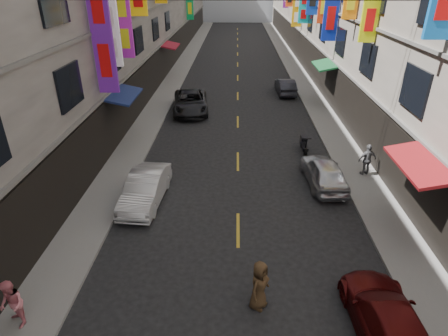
# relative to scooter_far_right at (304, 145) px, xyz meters

# --- Properties ---
(sidewalk_left) EXTENTS (2.00, 90.00, 0.12)m
(sidewalk_left) POSITION_rel_scooter_far_right_xyz_m (-9.67, 16.69, -0.38)
(sidewalk_left) COLOR slate
(sidewalk_left) RESTS_ON ground
(sidewalk_right) EXTENTS (2.00, 90.00, 0.12)m
(sidewalk_right) POSITION_rel_scooter_far_right_xyz_m (2.33, 16.69, -0.38)
(sidewalk_right) COLOR slate
(sidewalk_right) RESTS_ON ground
(street_awnings) EXTENTS (13.99, 35.20, 0.41)m
(street_awnings) POSITION_rel_scooter_far_right_xyz_m (-4.93, 0.69, 2.56)
(street_awnings) COLOR #124415
(street_awnings) RESTS_ON ground
(lane_markings) EXTENTS (0.12, 80.20, 0.01)m
(lane_markings) POSITION_rel_scooter_far_right_xyz_m (-3.67, 13.69, -0.44)
(lane_markings) COLOR gold
(lane_markings) RESTS_ON ground
(scooter_far_right) EXTENTS (0.50, 1.80, 1.14)m
(scooter_far_right) POSITION_rel_scooter_far_right_xyz_m (0.00, 0.00, 0.00)
(scooter_far_right) COLOR black
(scooter_far_right) RESTS_ON ground
(car_left_mid) EXTENTS (1.67, 4.12, 1.33)m
(car_left_mid) POSITION_rel_scooter_far_right_xyz_m (-7.67, -5.41, 0.22)
(car_left_mid) COLOR silver
(car_left_mid) RESTS_ON ground
(car_left_far) EXTENTS (2.94, 5.40, 1.44)m
(car_left_far) POSITION_rel_scooter_far_right_xyz_m (-7.07, 6.69, 0.28)
(car_left_far) COLOR black
(car_left_far) RESTS_ON ground
(car_right_near) EXTENTS (1.88, 4.33, 1.24)m
(car_right_near) POSITION_rel_scooter_far_right_xyz_m (0.33, -12.08, 0.18)
(car_right_near) COLOR #510E0D
(car_right_near) RESTS_ON ground
(car_right_mid) EXTENTS (1.84, 3.97, 1.32)m
(car_right_mid) POSITION_rel_scooter_far_right_xyz_m (0.33, -3.62, 0.22)
(car_right_mid) COLOR silver
(car_right_mid) RESTS_ON ground
(car_right_far) EXTENTS (1.50, 3.87, 1.26)m
(car_right_far) POSITION_rel_scooter_far_right_xyz_m (0.26, 11.47, 0.19)
(car_right_far) COLOR #2A2A33
(car_right_far) RESTS_ON ground
(pedestrian_lfar) EXTENTS (0.89, 0.88, 1.53)m
(pedestrian_lfar) POSITION_rel_scooter_far_right_xyz_m (-9.85, -12.04, 0.44)
(pedestrian_lfar) COLOR pink
(pedestrian_lfar) RESTS_ON sidewalk_left
(pedestrian_rfar) EXTENTS (1.03, 0.75, 1.58)m
(pedestrian_rfar) POSITION_rel_scooter_far_right_xyz_m (2.56, -2.76, 0.47)
(pedestrian_rfar) COLOR #5A5A5D
(pedestrian_rfar) RESTS_ON sidewalk_right
(pedestrian_crossing) EXTENTS (0.89, 0.97, 1.64)m
(pedestrian_crossing) POSITION_rel_scooter_far_right_xyz_m (-3.07, -11.05, 0.38)
(pedestrian_crossing) COLOR #442F1B
(pedestrian_crossing) RESTS_ON ground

